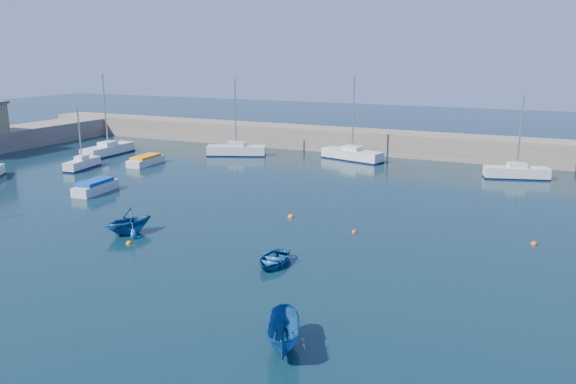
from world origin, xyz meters
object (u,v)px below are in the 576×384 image
at_px(dinghy_center, 273,259).
at_px(dinghy_right, 284,334).
at_px(sailboat_6, 352,154).
at_px(sailboat_4, 108,150).
at_px(motorboat_1, 96,187).
at_px(sailboat_5, 236,150).
at_px(sailboat_3, 82,164).
at_px(motorboat_2, 146,160).
at_px(sailboat_7, 516,172).
at_px(dinghy_left, 128,221).

xyz_separation_m(dinghy_center, dinghy_right, (4.54, -8.14, 0.35)).
bearing_deg(sailboat_6, sailboat_4, 124.04).
relative_size(sailboat_6, motorboat_1, 2.04).
relative_size(sailboat_5, dinghy_right, 2.55).
bearing_deg(sailboat_3, sailboat_4, 104.58).
distance_m(motorboat_2, dinghy_center, 32.78).
height_order(sailboat_4, sailboat_5, sailboat_4).
distance_m(sailboat_3, motorboat_2, 6.44).
bearing_deg(sailboat_7, sailboat_4, 81.58).
bearing_deg(dinghy_right, sailboat_4, 116.89).
distance_m(motorboat_1, dinghy_left, 12.73).
bearing_deg(dinghy_center, motorboat_2, 137.75).
distance_m(sailboat_5, motorboat_2, 10.66).
bearing_deg(motorboat_2, sailboat_6, 27.46).
relative_size(sailboat_3, motorboat_1, 1.38).
xyz_separation_m(sailboat_3, motorboat_1, (8.65, -7.23, -0.03)).
height_order(sailboat_4, dinghy_center, sailboat_4).
xyz_separation_m(sailboat_7, dinghy_left, (-22.11, -28.88, 0.28)).
distance_m(sailboat_4, sailboat_6, 28.43).
height_order(sailboat_4, motorboat_2, sailboat_4).
relative_size(sailboat_5, dinghy_left, 2.65).
height_order(sailboat_6, dinghy_left, sailboat_6).
relative_size(sailboat_6, dinghy_right, 2.68).
height_order(sailboat_4, dinghy_right, sailboat_4).
bearing_deg(dinghy_center, dinghy_left, 171.49).
relative_size(sailboat_6, dinghy_left, 2.79).
bearing_deg(sailboat_3, sailboat_6, 25.37).
bearing_deg(sailboat_6, dinghy_right, -149.35).
height_order(sailboat_3, sailboat_6, sailboat_6).
xyz_separation_m(dinghy_left, dinghy_right, (15.73, -9.16, -0.21)).
bearing_deg(sailboat_7, sailboat_5, 74.27).
height_order(sailboat_5, sailboat_7, sailboat_5).
bearing_deg(motorboat_1, sailboat_4, 123.22).
bearing_deg(sailboat_7, sailboat_3, 92.08).
bearing_deg(dinghy_right, sailboat_6, 81.72).
distance_m(motorboat_1, dinghy_center, 23.03).
relative_size(dinghy_center, dinghy_right, 0.89).
distance_m(sailboat_3, sailboat_7, 43.19).
xyz_separation_m(sailboat_3, dinghy_left, (18.77, -14.95, 0.34)).
height_order(sailboat_3, dinghy_right, sailboat_3).
height_order(sailboat_6, motorboat_1, sailboat_6).
xyz_separation_m(sailboat_3, sailboat_7, (40.88, 13.92, 0.06)).
relative_size(sailboat_3, sailboat_7, 0.81).
height_order(sailboat_7, motorboat_1, sailboat_7).
height_order(sailboat_5, dinghy_center, sailboat_5).
bearing_deg(sailboat_3, dinghy_center, -37.45).
bearing_deg(sailboat_7, sailboat_6, 65.01).
height_order(sailboat_7, dinghy_right, sailboat_7).
bearing_deg(dinghy_left, motorboat_2, 148.23).
bearing_deg(sailboat_4, sailboat_7, 6.22).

